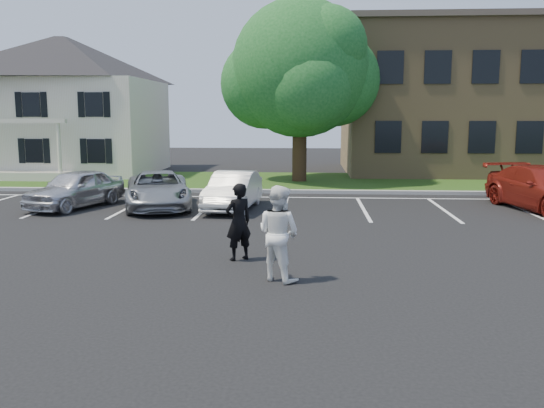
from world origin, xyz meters
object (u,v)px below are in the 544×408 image
Objects in this scene: tree at (302,72)px; man_black_suit at (238,222)px; office_building at (540,99)px; car_white_sedan at (233,191)px; car_silver_west at (75,189)px; man_white_shirt at (279,233)px; car_silver_minivan at (158,190)px; house at (65,105)px.

tree is 16.17m from man_black_suit.
office_building reaches higher than car_white_sedan.
car_white_sedan is (5.69, 0.02, -0.03)m from car_silver_west.
tree reaches higher than car_white_sedan.
man_white_shirt is 8.92m from car_white_sedan.
man_black_suit is 7.20m from car_white_sedan.
office_building is 5.59× the size of car_white_sedan.
man_black_suit reaches higher than car_white_sedan.
tree is 12.48m from car_silver_west.
man_white_shirt reaches higher than car_silver_west.
car_white_sedan is (2.72, -0.10, 0.00)m from car_silver_minivan.
car_silver_minivan is (-5.00, -8.28, -4.69)m from tree.
man_white_shirt is at bearing -90.73° from tree.
car_silver_west reaches higher than car_white_sedan.
tree is 4.55× the size of man_white_shirt.
car_white_sedan is (-1.06, 7.12, -0.23)m from man_black_suit.
tree is at bearing -16.13° from house.
house is 2.55× the size of car_silver_west.
car_silver_west is at bearing -146.35° from office_building.
office_building is 26.95m from man_white_shirt.
car_silver_west is 1.01× the size of car_white_sedan.
tree is at bearing -156.37° from office_building.
car_silver_minivan is 2.72m from car_white_sedan.
man_white_shirt is at bearing -28.71° from car_silver_west.
car_white_sedan is at bearing 19.64° from car_silver_west.
tree reaches higher than man_black_suit.
car_silver_west is (-7.97, -8.39, -4.66)m from tree.
man_white_shirt is at bearing -71.43° from car_white_sedan.
car_silver_west reaches higher than car_silver_minivan.
man_black_suit is at bearing -78.14° from car_silver_minivan.
man_black_suit is 0.45× the size of car_white_sedan.
car_silver_west is at bearing -13.40° from man_white_shirt.
car_silver_west is at bearing -133.52° from tree.
car_silver_minivan is (2.97, 0.12, -0.03)m from car_silver_west.
tree is 2.17× the size of car_silver_west.
office_building reaches higher than man_white_shirt.
house is at bearing -175.72° from office_building.
man_white_shirt is (-13.74, -22.96, -3.19)m from office_building.
office_building is 21.59m from car_white_sedan.
house is 23.13m from man_black_suit.
tree is 9.86m from car_white_sedan.
house is 16.91m from car_white_sedan.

